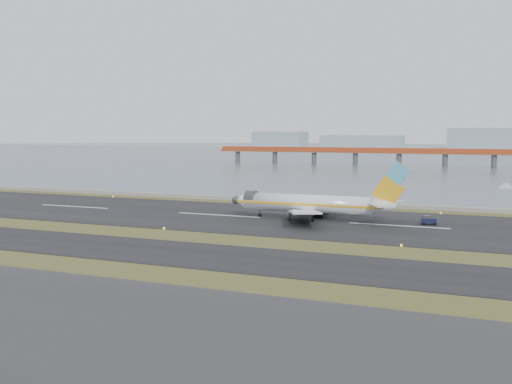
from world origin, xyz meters
TOP-DOWN VIEW (x-y plane):
  - ground at (0.00, 0.00)m, footprint 1000.00×1000.00m
  - taxiway_strip at (0.00, -12.00)m, footprint 1000.00×18.00m
  - runway_strip at (0.00, 30.00)m, footprint 1000.00×45.00m
  - seawall at (0.00, 60.00)m, footprint 1000.00×2.50m
  - bay_water at (0.00, 460.00)m, footprint 1400.00×800.00m
  - red_pier at (20.00, 250.00)m, footprint 260.00×5.00m
  - far_shoreline at (13.62, 620.00)m, footprint 1400.00×80.00m
  - airliner at (22.10, 31.20)m, footprint 38.52×32.89m
  - pushback_tug at (45.17, 33.90)m, footprint 3.29×2.31m
  - workboat_near at (56.94, 125.68)m, footprint 7.86×3.39m

SIDE VIEW (x-z plane):
  - ground at x=0.00m, z-range 0.00..0.00m
  - bay_water at x=0.00m, z-range -0.65..0.65m
  - taxiway_strip at x=0.00m, z-range 0.00..0.10m
  - runway_strip at x=0.00m, z-range 0.00..0.10m
  - seawall at x=0.00m, z-range 0.00..1.00m
  - workboat_near at x=56.94m, z-range -0.34..1.51m
  - pushback_tug at x=45.17m, z-range -0.03..1.90m
  - airliner at x=22.10m, z-range -2.94..9.86m
  - far_shoreline at x=13.62m, z-range -24.18..36.32m
  - red_pier at x=20.00m, z-range 2.18..12.38m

